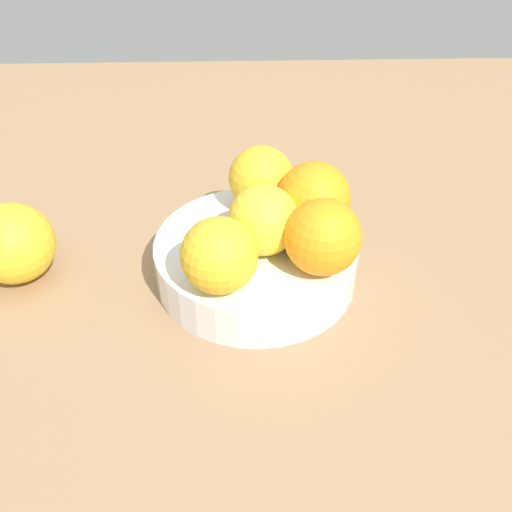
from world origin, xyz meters
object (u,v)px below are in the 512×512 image
(orange_in_bowl_1, at_px, (261,179))
(orange_in_bowl_3, at_px, (219,256))
(orange_in_bowl_4, at_px, (314,198))
(orange_in_bowl_2, at_px, (323,237))
(orange_in_bowl_0, at_px, (263,220))
(fruit_bowl, at_px, (256,260))
(orange_loose_0, at_px, (13,243))

(orange_in_bowl_1, relative_size, orange_in_bowl_3, 1.00)
(orange_in_bowl_4, bearing_deg, orange_in_bowl_2, 1.17)
(orange_in_bowl_1, bearing_deg, orange_in_bowl_2, 26.09)
(orange_in_bowl_0, bearing_deg, orange_in_bowl_1, 179.22)
(fruit_bowl, relative_size, orange_loose_0, 2.47)
(orange_in_bowl_2, relative_size, orange_in_bowl_3, 1.03)
(fruit_bowl, distance_m, orange_in_bowl_1, 0.08)
(fruit_bowl, height_order, orange_in_bowl_1, orange_in_bowl_1)
(orange_in_bowl_4, distance_m, orange_loose_0, 0.27)
(orange_in_bowl_2, relative_size, orange_loose_0, 0.86)
(fruit_bowl, height_order, orange_loose_0, orange_loose_0)
(orange_in_bowl_4, bearing_deg, fruit_bowl, -69.55)
(fruit_bowl, relative_size, orange_in_bowl_2, 2.86)
(orange_in_bowl_0, bearing_deg, orange_in_bowl_4, 122.56)
(orange_in_bowl_0, bearing_deg, orange_loose_0, -94.76)
(orange_in_bowl_1, relative_size, orange_in_bowl_2, 0.97)
(orange_in_bowl_1, relative_size, orange_loose_0, 0.84)
(orange_in_bowl_1, height_order, orange_in_bowl_3, same)
(fruit_bowl, height_order, orange_in_bowl_0, orange_in_bowl_0)
(orange_in_bowl_2, bearing_deg, orange_loose_0, -99.62)
(fruit_bowl, xyz_separation_m, orange_in_bowl_1, (-0.06, 0.01, 0.05))
(fruit_bowl, height_order, orange_in_bowl_3, orange_in_bowl_3)
(orange_in_bowl_3, relative_size, orange_in_bowl_4, 0.94)
(orange_in_bowl_1, relative_size, orange_in_bowl_4, 0.95)
(orange_in_bowl_0, height_order, orange_in_bowl_1, same)
(orange_loose_0, bearing_deg, orange_in_bowl_2, 80.38)
(orange_in_bowl_0, xyz_separation_m, orange_in_bowl_3, (0.05, -0.04, 0.00))
(orange_in_bowl_1, xyz_separation_m, orange_in_bowl_3, (0.11, -0.04, -0.00))
(fruit_bowl, bearing_deg, orange_loose_0, -92.27)
(orange_in_bowl_2, xyz_separation_m, orange_in_bowl_4, (-0.06, -0.00, 0.00))
(fruit_bowl, distance_m, orange_in_bowl_3, 0.08)
(orange_in_bowl_1, bearing_deg, fruit_bowl, -6.79)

